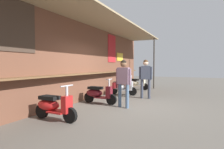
% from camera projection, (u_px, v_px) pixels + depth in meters
% --- Properties ---
extents(ground_plane, '(38.58, 38.58, 0.00)m').
position_uv_depth(ground_plane, '(124.00, 106.00, 6.99)').
color(ground_plane, '#605B54').
extents(market_stall_facade, '(13.78, 2.06, 3.38)m').
position_uv_depth(market_stall_facade, '(79.00, 56.00, 7.69)').
color(market_stall_facade, brown).
rests_on(market_stall_facade, ground_plane).
extents(scooter_red, '(0.47, 1.40, 0.97)m').
position_uv_depth(scooter_red, '(53.00, 106.00, 5.19)').
color(scooter_red, red).
rests_on(scooter_red, ground_plane).
extents(scooter_maroon, '(0.46, 1.40, 0.97)m').
position_uv_depth(scooter_maroon, '(98.00, 94.00, 7.47)').
color(scooter_maroon, maroon).
rests_on(scooter_maroon, ground_plane).
extents(scooter_silver, '(0.49, 1.40, 0.97)m').
position_uv_depth(scooter_silver, '(121.00, 87.00, 9.67)').
color(scooter_silver, '#B2B5BA').
rests_on(scooter_silver, ground_plane).
extents(scooter_cream, '(0.49, 1.40, 0.97)m').
position_uv_depth(scooter_cream, '(136.00, 83.00, 11.82)').
color(scooter_cream, beige).
rests_on(scooter_cream, ground_plane).
extents(shopper_with_handbag, '(0.26, 0.66, 1.66)m').
position_uv_depth(shopper_with_handbag, '(123.00, 79.00, 6.73)').
color(shopper_with_handbag, slate).
rests_on(shopper_with_handbag, ground_plane).
extents(shopper_browsing, '(0.30, 0.57, 1.73)m').
position_uv_depth(shopper_browsing, '(146.00, 74.00, 8.60)').
color(shopper_browsing, '#383D4C').
rests_on(shopper_browsing, ground_plane).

